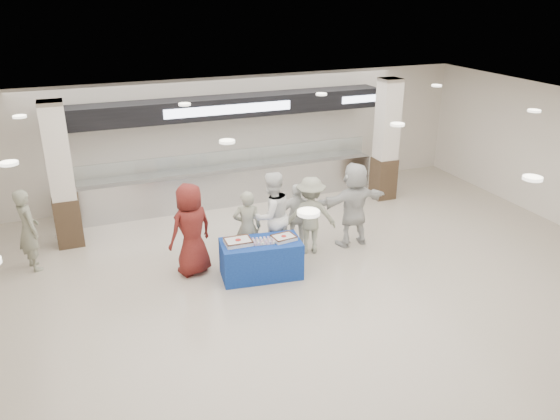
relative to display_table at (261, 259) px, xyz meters
name	(u,v)px	position (x,y,z in m)	size (l,w,h in m)	color
ground	(313,302)	(0.54, -1.28, -0.38)	(14.00, 14.00, 0.00)	beige
serving_line	(227,160)	(0.54, 4.11, 0.78)	(8.70, 0.85, 2.80)	#BABCC2
column_left	(62,179)	(-3.46, 2.92, 1.15)	(0.55, 0.55, 3.20)	#352618
column_right	(386,143)	(4.54, 2.92, 1.15)	(0.55, 0.55, 3.20)	#352618
display_table	(261,259)	(0.00, 0.00, 0.00)	(1.55, 0.78, 0.75)	#163C97
sheet_cake_left	(238,241)	(-0.44, 0.06, 0.43)	(0.52, 0.41, 0.10)	white
sheet_cake_right	(284,237)	(0.45, -0.08, 0.42)	(0.48, 0.40, 0.09)	white
cupcake_tray	(264,241)	(0.04, -0.05, 0.41)	(0.41, 0.34, 0.06)	#B5B5BA
civilian_maroon	(191,230)	(-1.22, 0.64, 0.56)	(0.92, 0.60, 1.88)	maroon
soldier_a	(247,228)	(-0.06, 0.64, 0.42)	(0.58, 0.38, 1.58)	gray
chef_tall	(272,216)	(0.49, 0.68, 0.57)	(0.92, 0.72, 1.89)	white
chef_short	(297,216)	(1.17, 0.93, 0.36)	(0.86, 0.36, 1.46)	white
soldier_b	(310,215)	(1.35, 0.64, 0.47)	(1.10, 0.63, 1.70)	gray
civilian_white	(354,204)	(2.38, 0.64, 0.57)	(1.75, 0.56, 1.89)	silver
soldier_bg	(28,230)	(-4.20, 1.99, 0.48)	(0.62, 0.41, 1.71)	gray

